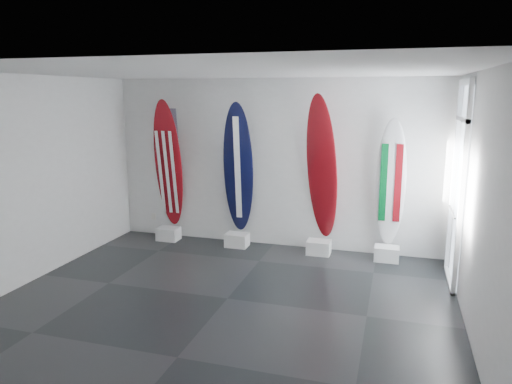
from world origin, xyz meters
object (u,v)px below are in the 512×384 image
(surfboard_navy, at_px, (238,169))
(surfboard_italy, at_px, (391,183))
(surfboard_usa, at_px, (168,164))
(surfboard_swiss, at_px, (322,168))

(surfboard_navy, bearing_deg, surfboard_italy, -5.76)
(surfboard_usa, bearing_deg, surfboard_italy, 0.52)
(surfboard_usa, bearing_deg, surfboard_navy, 0.52)
(surfboard_navy, height_order, surfboard_italy, surfboard_navy)
(surfboard_usa, bearing_deg, surfboard_swiss, 0.52)
(surfboard_navy, bearing_deg, surfboard_usa, 174.24)
(surfboard_swiss, bearing_deg, surfboard_navy, -159.76)
(surfboard_usa, distance_m, surfboard_navy, 1.38)
(surfboard_italy, bearing_deg, surfboard_navy, -179.35)
(surfboard_navy, relative_size, surfboard_italy, 1.12)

